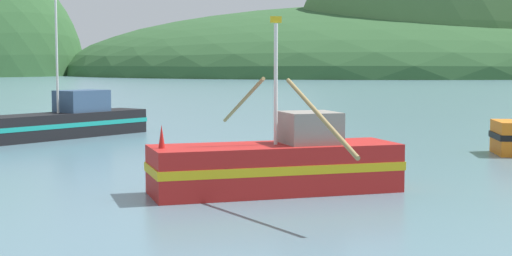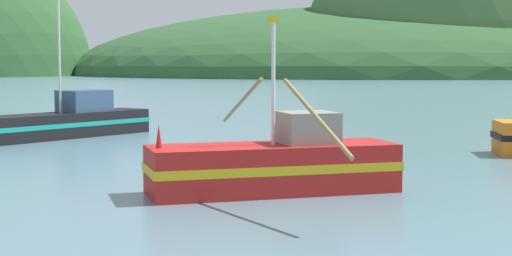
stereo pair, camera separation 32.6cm
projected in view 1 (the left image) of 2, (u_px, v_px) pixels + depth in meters
name	position (u px, v px, depth m)	size (l,w,h in m)	color
hill_far_center	(455.00, 76.00, 226.63)	(98.49, 78.79, 102.61)	#47703D
hill_mid_left	(392.00, 74.00, 260.35)	(219.06, 175.25, 45.20)	#2D562D
fishing_boat_black	(58.00, 122.00, 40.88)	(9.88, 9.30, 7.72)	black
fishing_boat_red	(278.00, 164.00, 23.84)	(8.01, 12.16, 5.43)	red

